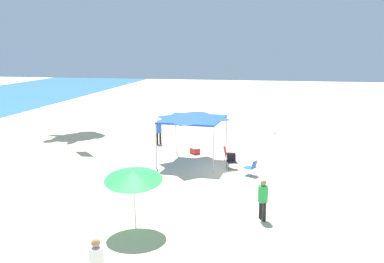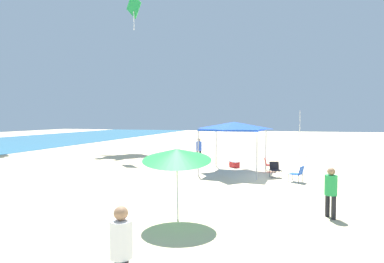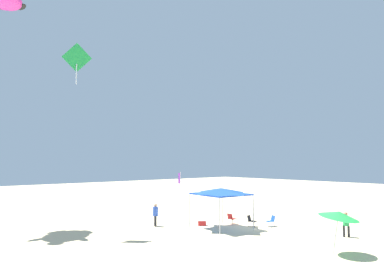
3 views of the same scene
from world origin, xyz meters
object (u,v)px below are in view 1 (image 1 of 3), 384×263
banner_flag (269,102)px  person_by_tent (159,130)px  person_kite_handler (97,263)px  canopy_tent (193,116)px  folding_chair_facing_ocean (251,167)px  beach_umbrella (133,175)px  cooler_box (195,151)px  folding_chair_left_of_tent (232,160)px  folding_chair_right_of_tent (228,152)px  person_near_umbrella (263,196)px

banner_flag → person_by_tent: bearing=129.5°
banner_flag → person_kite_handler: size_ratio=2.31×
canopy_tent → folding_chair_facing_ocean: canopy_tent is taller
beach_umbrella → person_by_tent: bearing=11.4°
folding_chair_facing_ocean → person_by_tent: size_ratio=0.48×
cooler_box → person_kite_handler: bearing=-179.7°
person_by_tent → beach_umbrella: bearing=-139.7°
canopy_tent → beach_umbrella: canopy_tent is taller
folding_chair_left_of_tent → folding_chair_right_of_tent: size_ratio=1.00×
canopy_tent → person_near_umbrella: size_ratio=2.38×
folding_chair_left_of_tent → person_kite_handler: 12.49m
banner_flag → person_near_umbrella: 17.45m
person_near_umbrella → beach_umbrella: bearing=81.4°
beach_umbrella → person_kite_handler: beach_umbrella is taller
beach_umbrella → person_by_tent: beach_umbrella is taller
folding_chair_facing_ocean → folding_chair_left_of_tent: same height
folding_chair_left_of_tent → folding_chair_right_of_tent: (1.66, 0.39, 0.00)m
canopy_tent → folding_chair_left_of_tent: size_ratio=4.67×
folding_chair_right_of_tent → person_kite_handler: size_ratio=0.49×
beach_umbrella → cooler_box: beach_umbrella is taller
folding_chair_right_of_tent → folding_chair_left_of_tent: bearing=-166.6°
folding_chair_facing_ocean → person_near_umbrella: (-5.46, -0.66, 0.47)m
person_kite_handler → person_near_umbrella: person_kite_handler is taller
person_kite_handler → person_near_umbrella: bearing=96.2°
canopy_tent → person_by_tent: 5.29m
banner_flag → person_near_umbrella: banner_flag is taller
folding_chair_facing_ocean → folding_chair_right_of_tent: bearing=-126.0°
folding_chair_left_of_tent → folding_chair_right_of_tent: bearing=86.8°
folding_chair_left_of_tent → beach_umbrella: bearing=-125.0°
canopy_tent → cooler_box: 3.09m
folding_chair_left_of_tent → folding_chair_right_of_tent: 1.71m
person_kite_handler → person_by_tent: person_by_tent is taller
folding_chair_right_of_tent → person_kite_handler: 14.06m
banner_flag → person_by_tent: 9.62m
folding_chair_left_of_tent → person_near_umbrella: (-6.47, -1.76, 0.47)m
cooler_box → person_by_tent: person_by_tent is taller
canopy_tent → person_by_tent: (3.94, 3.10, -1.69)m
banner_flag → folding_chair_right_of_tent: bearing=166.0°
folding_chair_left_of_tent → banner_flag: bearing=63.6°
folding_chair_facing_ocean → cooler_box: size_ratio=1.12×
folding_chair_left_of_tent → cooler_box: (2.74, 2.54, -0.27)m
canopy_tent → folding_chair_left_of_tent: 3.34m
canopy_tent → folding_chair_right_of_tent: canopy_tent is taller
person_kite_handler → banner_flag: bearing=121.6°
beach_umbrella → banner_flag: banner_flag is taller
folding_chair_facing_ocean → folding_chair_left_of_tent: size_ratio=1.00×
canopy_tent → folding_chair_facing_ocean: (-1.93, -3.42, -2.21)m
person_kite_handler → person_by_tent: bearing=142.2°
person_near_umbrella → cooler_box: bearing=-5.2°
cooler_box → folding_chair_right_of_tent: bearing=-116.6°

